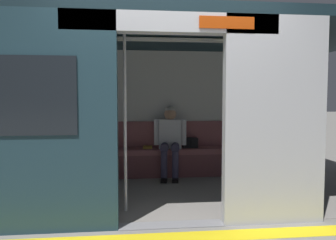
{
  "coord_description": "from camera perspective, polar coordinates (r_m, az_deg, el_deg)",
  "views": [
    {
      "loc": [
        0.38,
        3.25,
        1.31
      ],
      "look_at": [
        -0.1,
        -1.23,
        1.03
      ],
      "focal_mm": 34.31,
      "sensor_mm": 36.0,
      "label": 1
    }
  ],
  "objects": [
    {
      "name": "grab_pole_door",
      "position": [
        3.75,
        -7.65,
        0.03
      ],
      "size": [
        0.04,
        0.04,
        2.16
      ],
      "primitive_type": "cylinder",
      "color": "silver",
      "rests_on": "ground_plane"
    },
    {
      "name": "person_seated",
      "position": [
        5.45,
        0.38,
        -2.91
      ],
      "size": [
        0.55,
        0.71,
        1.21
      ],
      "color": "silver",
      "rests_on": "ground_plane"
    },
    {
      "name": "platform_edge_strip",
      "position": [
        3.25,
        1.25,
        -20.13
      ],
      "size": [
        8.0,
        0.24,
        0.01
      ],
      "primitive_type": "cube",
      "color": "yellow",
      "rests_on": "ground_plane"
    },
    {
      "name": "ground_plane",
      "position": [
        3.53,
        0.59,
        -18.23
      ],
      "size": [
        60.0,
        60.0,
        0.0
      ],
      "primitive_type": "plane",
      "color": "gray"
    },
    {
      "name": "book",
      "position": [
        5.58,
        -3.62,
        -4.84
      ],
      "size": [
        0.17,
        0.23,
        0.03
      ],
      "primitive_type": "cube",
      "rotation": [
        0.0,
        0.0,
        -0.09
      ],
      "color": "gold",
      "rests_on": "bench_seat"
    },
    {
      "name": "train_car",
      "position": [
        4.46,
        -2.24,
        6.31
      ],
      "size": [
        6.4,
        2.69,
        2.3
      ],
      "color": "silver",
      "rests_on": "ground_plane"
    },
    {
      "name": "handbag",
      "position": [
        5.62,
        3.94,
        -4.05
      ],
      "size": [
        0.26,
        0.15,
        0.17
      ],
      "color": "black",
      "rests_on": "bench_seat"
    },
    {
      "name": "bench_seat",
      "position": [
        5.52,
        -2.03,
        -6.26
      ],
      "size": [
        2.77,
        0.44,
        0.48
      ],
      "color": "#935156",
      "rests_on": "ground_plane"
    }
  ]
}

